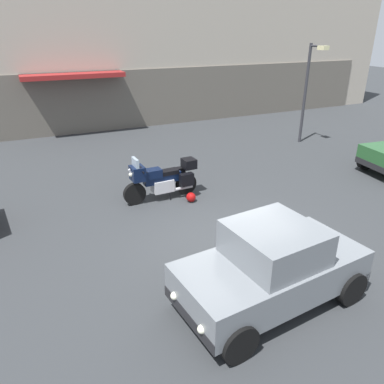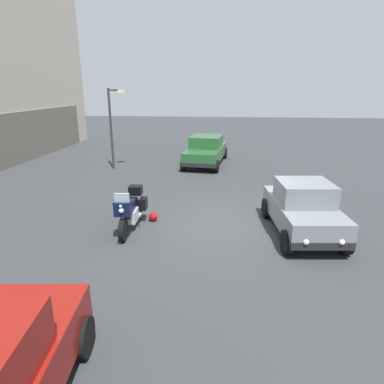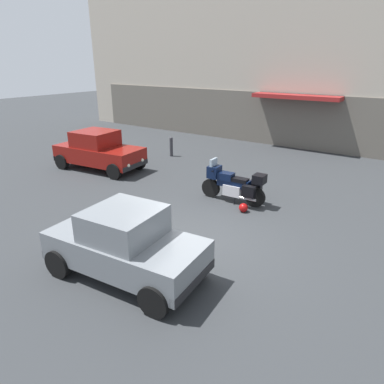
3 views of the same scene
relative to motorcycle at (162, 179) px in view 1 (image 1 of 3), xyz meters
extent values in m
plane|color=#2D3033|center=(0.49, -2.96, -0.62)|extent=(80.00, 80.00, 0.00)
cube|color=#A89E8E|center=(0.49, 9.85, 4.54)|extent=(34.24, 2.40, 10.33)
cube|color=#5C564E|center=(0.49, 8.63, 0.78)|extent=(30.81, 0.12, 2.80)
cube|color=maroon|center=(-1.02, 8.20, 2.08)|extent=(4.40, 1.10, 0.20)
cylinder|color=black|center=(-0.85, -0.04, -0.30)|extent=(0.65, 0.17, 0.64)
cylinder|color=black|center=(0.76, 0.04, -0.30)|extent=(0.65, 0.17, 0.64)
cylinder|color=#B7B7BC|center=(-0.83, -0.04, 0.13)|extent=(0.33, 0.08, 0.68)
cube|color=#B7B7BC|center=(-0.01, 0.00, -0.20)|extent=(0.62, 0.43, 0.36)
cube|color=black|center=(-0.01, 0.00, 0.04)|extent=(1.11, 0.33, 0.28)
cube|color=black|center=(-0.31, -0.01, 0.22)|extent=(0.53, 0.36, 0.24)
cube|color=black|center=(0.19, 0.01, 0.18)|extent=(0.57, 0.33, 0.12)
cube|color=black|center=(-0.73, -0.03, 0.30)|extent=(0.38, 0.46, 0.40)
cube|color=#8C9EAD|center=(-0.77, -0.03, 0.60)|extent=(0.10, 0.40, 0.28)
sphere|color=#EAEACC|center=(-0.91, -0.04, 0.30)|extent=(0.14, 0.14, 0.14)
cylinder|color=black|center=(-0.65, -0.03, 0.40)|extent=(0.07, 0.62, 0.04)
cylinder|color=#B7B7BC|center=(0.60, -0.17, -0.32)|extent=(0.55, 0.11, 0.09)
cube|color=black|center=(0.66, -0.25, -0.04)|extent=(0.41, 0.22, 0.36)
cube|color=black|center=(0.63, 0.31, -0.04)|extent=(0.41, 0.22, 0.36)
cube|color=black|center=(0.86, 0.04, 0.33)|extent=(0.38, 0.42, 0.28)
cylinder|color=black|center=(0.15, -0.17, -0.47)|extent=(0.03, 0.13, 0.29)
sphere|color=#990C0C|center=(0.66, -0.55, -0.48)|extent=(0.28, 0.28, 0.28)
cube|color=black|center=(6.93, -1.47, -0.20)|extent=(0.31, 1.76, 0.20)
cylinder|color=black|center=(7.42, -0.68, -0.30)|extent=(0.66, 0.29, 0.64)
cube|color=slate|center=(0.16, -5.03, 0.02)|extent=(3.54, 1.88, 0.64)
cube|color=slate|center=(0.16, -5.03, 0.64)|extent=(1.53, 1.56, 0.60)
cube|color=#8C9EAD|center=(-0.49, -5.10, 0.64)|extent=(0.19, 1.33, 0.51)
cube|color=#8C9EAD|center=(0.81, -4.97, 0.64)|extent=(0.19, 1.33, 0.48)
cube|color=black|center=(-1.48, -5.20, -0.20)|extent=(0.27, 1.56, 0.20)
cube|color=black|center=(1.80, -4.87, -0.20)|extent=(0.27, 1.56, 0.20)
cylinder|color=black|center=(-1.01, -5.89, -0.30)|extent=(0.66, 0.28, 0.64)
cylinder|color=black|center=(-1.16, -4.42, -0.30)|extent=(0.66, 0.28, 0.64)
cylinder|color=black|center=(1.47, -5.65, -0.30)|extent=(0.66, 0.28, 0.64)
cylinder|color=black|center=(1.33, -4.18, -0.30)|extent=(0.66, 0.28, 0.64)
sphere|color=silver|center=(-1.49, -5.63, -0.08)|extent=(0.14, 0.14, 0.14)
sphere|color=silver|center=(-1.57, -4.77, -0.08)|extent=(0.14, 0.14, 0.14)
cylinder|color=#2D2D33|center=(7.61, 3.07, 1.41)|extent=(0.12, 0.12, 4.07)
cylinder|color=#2D2D33|center=(7.61, 2.72, 3.34)|extent=(0.08, 0.70, 0.08)
cube|color=beige|center=(7.61, 2.37, 3.29)|extent=(0.28, 0.36, 0.16)
camera|label=1|loc=(-3.35, -9.31, 3.96)|focal=34.47mm
camera|label=2|loc=(-9.10, -2.79, 3.46)|focal=31.27mm
camera|label=3|loc=(4.98, -9.46, 3.76)|focal=32.30mm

